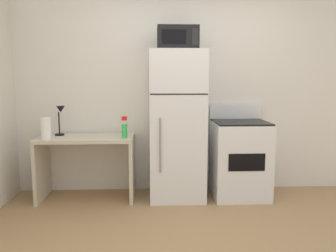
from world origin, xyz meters
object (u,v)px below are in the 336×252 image
Objects in this scene: microwave at (177,38)px; desk at (87,156)px; refrigerator at (177,126)px; oven_range at (240,159)px; spray_bottle at (125,129)px; paper_towel_roll at (46,128)px; desk_lamp at (60,115)px.

desk is at bearing 178.22° from microwave.
microwave is at bearing -1.78° from desk.
refrigerator is 1.59× the size of oven_range.
spray_bottle is at bearing -175.26° from oven_range.
microwave is at bearing -178.66° from oven_range.
desk is 2.41× the size of microwave.
paper_towel_roll is 0.22× the size of oven_range.
spray_bottle is 0.54× the size of microwave.
paper_towel_roll is 0.52× the size of microwave.
oven_range is at bearing -2.55° from desk_lamp.
desk_lamp is 1.47× the size of paper_towel_roll.
desk_lamp is at bearing 164.85° from spray_bottle.
desk_lamp is at bearing 176.19° from refrigerator.
desk is 1.13m from refrigerator.
desk is 1.73m from microwave.
desk_lamp reaches higher than paper_towel_roll.
desk is 1.01× the size of oven_range.
desk is 4.62× the size of paper_towel_roll.
paper_towel_roll is 2.29m from oven_range.
refrigerator is 3.80× the size of microwave.
paper_towel_roll is (-0.42, -0.15, 0.35)m from desk.
refrigerator reaches higher than spray_bottle.
spray_bottle is 1.20m from microwave.
desk is at bearing 179.35° from refrigerator.
spray_bottle is 0.23× the size of oven_range.
refrigerator reaches higher than paper_towel_roll.
desk is 4.45× the size of spray_bottle.
desk is 3.14× the size of desk_lamp.
refrigerator reaches higher than oven_range.
microwave is at bearing -4.69° from desk_lamp.
paper_towel_roll is at bearing -175.59° from microwave.
paper_towel_roll is 0.96× the size of spray_bottle.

